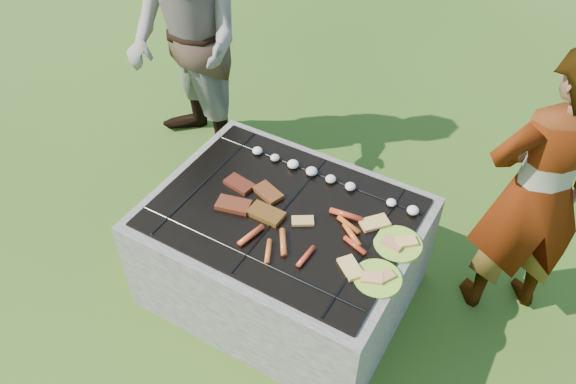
# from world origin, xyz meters

# --- Properties ---
(lawn) EXTENTS (60.00, 60.00, 0.00)m
(lawn) POSITION_xyz_m (0.00, 0.00, 0.00)
(lawn) COLOR #1D4210
(lawn) RESTS_ON ground
(fire_pit) EXTENTS (1.30, 1.00, 0.62)m
(fire_pit) POSITION_xyz_m (0.00, 0.00, 0.28)
(fire_pit) COLOR gray
(fire_pit) RESTS_ON ground
(mushrooms) EXTENTS (0.95, 0.06, 0.04)m
(mushrooms) POSITION_xyz_m (0.07, 0.31, 0.63)
(mushrooms) COLOR white
(mushrooms) RESTS_ON fire_pit
(pork_slabs) EXTENTS (0.40, 0.29, 0.03)m
(pork_slabs) POSITION_xyz_m (-0.16, -0.02, 0.62)
(pork_slabs) COLOR maroon
(pork_slabs) RESTS_ON fire_pit
(sausages) EXTENTS (0.53, 0.47, 0.03)m
(sausages) POSITION_xyz_m (0.21, -0.08, 0.63)
(sausages) COLOR #C64420
(sausages) RESTS_ON fire_pit
(bread_on_grate) EXTENTS (0.45, 0.44, 0.02)m
(bread_on_grate) POSITION_xyz_m (0.36, 0.01, 0.62)
(bread_on_grate) COLOR tan
(bread_on_grate) RESTS_ON fire_pit
(plate_far) EXTENTS (0.24, 0.24, 0.03)m
(plate_far) POSITION_xyz_m (0.56, 0.09, 0.61)
(plate_far) COLOR #AFDB34
(plate_far) RESTS_ON fire_pit
(plate_near) EXTENTS (0.28, 0.28, 0.03)m
(plate_near) POSITION_xyz_m (0.56, -0.14, 0.61)
(plate_near) COLOR #C1EF39
(plate_near) RESTS_ON fire_pit
(cook) EXTENTS (0.68, 0.63, 1.56)m
(cook) POSITION_xyz_m (1.03, 0.54, 0.78)
(cook) COLOR #A59489
(cook) RESTS_ON ground
(bystander) EXTENTS (1.03, 0.94, 1.73)m
(bystander) POSITION_xyz_m (-1.12, 0.71, 0.86)
(bystander) COLOR gray
(bystander) RESTS_ON ground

